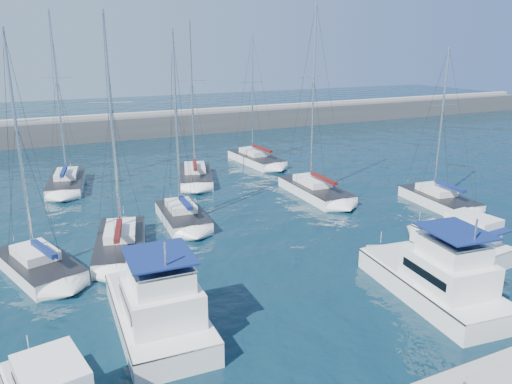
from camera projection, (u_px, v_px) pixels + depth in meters
name	position (u px, v px, depth m)	size (l,w,h in m)	color
ground	(311.00, 283.00, 28.57)	(220.00, 220.00, 0.00)	black
breakwater	(125.00, 130.00, 73.22)	(160.00, 6.00, 4.45)	#424244
motor_yacht_port_inner	(159.00, 310.00, 23.47)	(4.18, 8.70, 4.69)	silver
motor_yacht_stbd_inner	(438.00, 280.00, 26.38)	(4.59, 9.47, 4.69)	silver
motor_yacht_stbd_outer	(464.00, 241.00, 32.21)	(2.87, 6.51, 3.20)	silver
sailboat_mid_a	(39.00, 266.00, 29.55)	(5.04, 7.45, 14.38)	silver
sailboat_mid_b	(121.00, 243.00, 32.87)	(4.93, 8.80, 15.46)	silver
sailboat_mid_c	(182.00, 216.00, 38.01)	(3.41, 6.89, 14.53)	silver
sailboat_mid_d	(315.00, 190.00, 44.84)	(3.45, 8.78, 16.79)	silver
sailboat_mid_e	(439.00, 199.00, 42.22)	(3.78, 7.55, 13.30)	silver
sailboat_back_a	(67.00, 182.00, 47.33)	(4.51, 8.63, 16.44)	silver
sailboat_back_b	(195.00, 176.00, 49.66)	(5.38, 8.54, 15.69)	silver
sailboat_back_c	(256.00, 159.00, 57.08)	(3.60, 8.70, 14.52)	silver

